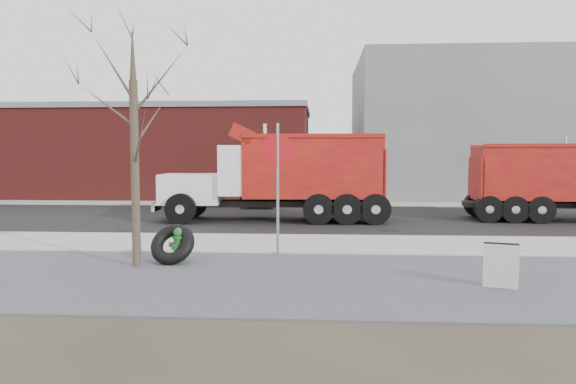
# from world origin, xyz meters

# --- Properties ---
(ground) EXTENTS (120.00, 120.00, 0.00)m
(ground) POSITION_xyz_m (0.00, 0.00, 0.00)
(ground) COLOR #383328
(ground) RESTS_ON ground
(gravel_verge) EXTENTS (60.00, 5.00, 0.03)m
(gravel_verge) POSITION_xyz_m (0.00, -3.50, 0.01)
(gravel_verge) COLOR slate
(gravel_verge) RESTS_ON ground
(sidewalk) EXTENTS (60.00, 2.50, 0.06)m
(sidewalk) POSITION_xyz_m (0.00, 0.25, 0.03)
(sidewalk) COLOR #9E9B93
(sidewalk) RESTS_ON ground
(curb) EXTENTS (60.00, 0.15, 0.11)m
(curb) POSITION_xyz_m (0.00, 1.55, 0.06)
(curb) COLOR #9E9B93
(curb) RESTS_ON ground
(road) EXTENTS (60.00, 9.40, 0.02)m
(road) POSITION_xyz_m (0.00, 6.30, 0.01)
(road) COLOR black
(road) RESTS_ON ground
(far_sidewalk) EXTENTS (60.00, 2.00, 0.06)m
(far_sidewalk) POSITION_xyz_m (0.00, 12.00, 0.03)
(far_sidewalk) COLOR #9E9B93
(far_sidewalk) RESTS_ON ground
(building_grey) EXTENTS (12.00, 10.00, 8.00)m
(building_grey) POSITION_xyz_m (9.00, 18.00, 4.00)
(building_grey) COLOR gray
(building_grey) RESTS_ON ground
(building_brick) EXTENTS (20.20, 8.20, 5.30)m
(building_brick) POSITION_xyz_m (-10.00, 17.00, 2.65)
(building_brick) COLOR maroon
(building_brick) RESTS_ON ground
(bare_tree) EXTENTS (3.20, 3.20, 5.20)m
(bare_tree) POSITION_xyz_m (-3.20, -2.60, 3.30)
(bare_tree) COLOR #382D23
(bare_tree) RESTS_ON ground
(fire_hydrant) EXTENTS (0.46, 0.45, 0.81)m
(fire_hydrant) POSITION_xyz_m (-2.42, -2.10, 0.37)
(fire_hydrant) COLOR #2C6B28
(fire_hydrant) RESTS_ON ground
(truck_tire) EXTENTS (1.12, 0.98, 0.96)m
(truck_tire) POSITION_xyz_m (-2.53, -2.19, 0.44)
(truck_tire) COLOR black
(truck_tire) RESTS_ON ground
(stop_sign) EXTENTS (0.84, 0.28, 3.18)m
(stop_sign) POSITION_xyz_m (-0.27, -1.10, 2.14)
(stop_sign) COLOR gray
(stop_sign) RESTS_ON ground
(sandwich_board) EXTENTS (0.68, 0.53, 0.83)m
(sandwich_board) POSITION_xyz_m (3.99, -4.00, 0.44)
(sandwich_board) COLOR silver
(sandwich_board) RESTS_ON ground
(dump_truck_red_a) EXTENTS (7.81, 2.63, 3.13)m
(dump_truck_red_a) POSITION_xyz_m (9.73, 6.10, 1.60)
(dump_truck_red_a) COLOR black
(dump_truck_red_a) RESTS_ON ground
(dump_truck_red_b) EXTENTS (8.31, 2.71, 3.50)m
(dump_truck_red_b) POSITION_xyz_m (-0.59, 5.47, 1.78)
(dump_truck_red_b) COLOR black
(dump_truck_red_b) RESTS_ON ground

